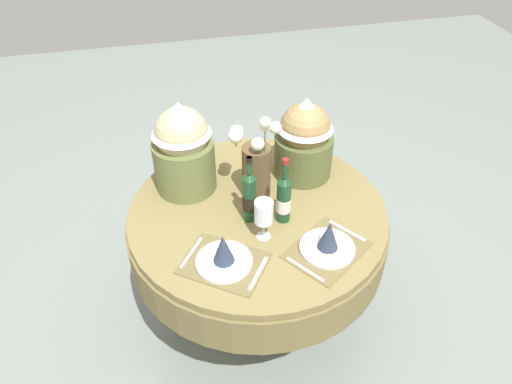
{
  "coord_description": "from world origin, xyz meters",
  "views": [
    {
      "loc": [
        -0.4,
        -1.69,
        2.27
      ],
      "look_at": [
        0.0,
        0.03,
        0.82
      ],
      "focal_mm": 34.01,
      "sensor_mm": 36.0,
      "label": 1
    }
  ],
  "objects_px": {
    "place_setting_left": "(224,256)",
    "place_setting_right": "(328,242)",
    "flower_vase": "(256,164)",
    "gift_tub_back_left": "(183,144)",
    "wine_bottle_left": "(250,196)",
    "wine_glass_left": "(264,213)",
    "gift_tub_back_right": "(305,135)",
    "wine_bottle_right": "(284,198)",
    "dining_table": "(257,231)"
  },
  "relations": [
    {
      "from": "place_setting_right",
      "to": "wine_bottle_right",
      "type": "distance_m",
      "value": 0.28
    },
    {
      "from": "flower_vase",
      "to": "gift_tub_back_left",
      "type": "xyz_separation_m",
      "value": [
        -0.32,
        0.13,
        0.07
      ]
    },
    {
      "from": "place_setting_left",
      "to": "place_setting_right",
      "type": "height_order",
      "value": "same"
    },
    {
      "from": "wine_bottle_left",
      "to": "wine_glass_left",
      "type": "height_order",
      "value": "wine_bottle_left"
    },
    {
      "from": "wine_bottle_right",
      "to": "wine_glass_left",
      "type": "distance_m",
      "value": 0.15
    },
    {
      "from": "place_setting_left",
      "to": "wine_bottle_left",
      "type": "height_order",
      "value": "wine_bottle_left"
    },
    {
      "from": "gift_tub_back_left",
      "to": "flower_vase",
      "type": "bearing_deg",
      "value": -22.65
    },
    {
      "from": "place_setting_left",
      "to": "wine_glass_left",
      "type": "bearing_deg",
      "value": 30.74
    },
    {
      "from": "flower_vase",
      "to": "wine_bottle_right",
      "type": "relative_size",
      "value": 1.34
    },
    {
      "from": "wine_bottle_right",
      "to": "wine_glass_left",
      "type": "relative_size",
      "value": 1.69
    },
    {
      "from": "wine_bottle_right",
      "to": "dining_table",
      "type": "bearing_deg",
      "value": 136.39
    },
    {
      "from": "dining_table",
      "to": "wine_glass_left",
      "type": "distance_m",
      "value": 0.34
    },
    {
      "from": "gift_tub_back_left",
      "to": "wine_bottle_left",
      "type": "bearing_deg",
      "value": -50.39
    },
    {
      "from": "place_setting_left",
      "to": "gift_tub_back_left",
      "type": "xyz_separation_m",
      "value": [
        -0.09,
        0.56,
        0.2
      ]
    },
    {
      "from": "dining_table",
      "to": "wine_bottle_left",
      "type": "relative_size",
      "value": 3.63
    },
    {
      "from": "place_setting_left",
      "to": "place_setting_right",
      "type": "xyz_separation_m",
      "value": [
        0.45,
        -0.02,
        0.0
      ]
    },
    {
      "from": "dining_table",
      "to": "place_setting_left",
      "type": "bearing_deg",
      "value": -125.3
    },
    {
      "from": "dining_table",
      "to": "flower_vase",
      "type": "relative_size",
      "value": 2.76
    },
    {
      "from": "wine_glass_left",
      "to": "gift_tub_back_left",
      "type": "relative_size",
      "value": 0.42
    },
    {
      "from": "flower_vase",
      "to": "gift_tub_back_left",
      "type": "bearing_deg",
      "value": 157.35
    },
    {
      "from": "wine_bottle_left",
      "to": "wine_bottle_right",
      "type": "xyz_separation_m",
      "value": [
        0.15,
        -0.04,
        -0.01
      ]
    },
    {
      "from": "gift_tub_back_left",
      "to": "wine_bottle_right",
      "type": "bearing_deg",
      "value": -40.77
    },
    {
      "from": "place_setting_right",
      "to": "wine_glass_left",
      "type": "relative_size",
      "value": 2.13
    },
    {
      "from": "place_setting_right",
      "to": "wine_bottle_left",
      "type": "distance_m",
      "value": 0.4
    },
    {
      "from": "wine_bottle_left",
      "to": "gift_tub_back_left",
      "type": "xyz_separation_m",
      "value": [
        -0.25,
        0.31,
        0.12
      ]
    },
    {
      "from": "place_setting_left",
      "to": "wine_bottle_left",
      "type": "distance_m",
      "value": 0.31
    },
    {
      "from": "wine_glass_left",
      "to": "wine_bottle_right",
      "type": "bearing_deg",
      "value": 38.83
    },
    {
      "from": "dining_table",
      "to": "gift_tub_back_right",
      "type": "height_order",
      "value": "gift_tub_back_right"
    },
    {
      "from": "place_setting_right",
      "to": "gift_tub_back_right",
      "type": "xyz_separation_m",
      "value": [
        0.06,
        0.56,
        0.18
      ]
    },
    {
      "from": "place_setting_left",
      "to": "wine_bottle_right",
      "type": "distance_m",
      "value": 0.39
    },
    {
      "from": "gift_tub_back_right",
      "to": "wine_bottle_right",
      "type": "bearing_deg",
      "value": -120.94
    },
    {
      "from": "wine_bottle_right",
      "to": "gift_tub_back_left",
      "type": "distance_m",
      "value": 0.55
    },
    {
      "from": "wine_bottle_right",
      "to": "wine_glass_left",
      "type": "height_order",
      "value": "wine_bottle_right"
    },
    {
      "from": "gift_tub_back_right",
      "to": "gift_tub_back_left",
      "type": "bearing_deg",
      "value": 177.65
    },
    {
      "from": "wine_bottle_right",
      "to": "place_setting_right",
      "type": "bearing_deg",
      "value": -60.85
    },
    {
      "from": "place_setting_right",
      "to": "wine_bottle_right",
      "type": "height_order",
      "value": "wine_bottle_right"
    },
    {
      "from": "flower_vase",
      "to": "gift_tub_back_right",
      "type": "bearing_deg",
      "value": 21.86
    },
    {
      "from": "place_setting_left",
      "to": "wine_bottle_right",
      "type": "relative_size",
      "value": 1.26
    },
    {
      "from": "wine_bottle_left",
      "to": "dining_table",
      "type": "bearing_deg",
      "value": 47.38
    },
    {
      "from": "wine_bottle_left",
      "to": "wine_bottle_right",
      "type": "relative_size",
      "value": 1.02
    },
    {
      "from": "wine_bottle_right",
      "to": "gift_tub_back_right",
      "type": "distance_m",
      "value": 0.39
    },
    {
      "from": "wine_bottle_right",
      "to": "wine_glass_left",
      "type": "xyz_separation_m",
      "value": [
        -0.12,
        -0.09,
        0.02
      ]
    },
    {
      "from": "place_setting_left",
      "to": "place_setting_right",
      "type": "bearing_deg",
      "value": -3.18
    },
    {
      "from": "flower_vase",
      "to": "dining_table",
      "type": "bearing_deg",
      "value": -98.76
    },
    {
      "from": "gift_tub_back_right",
      "to": "wine_bottle_left",
      "type": "bearing_deg",
      "value": -140.43
    },
    {
      "from": "wine_bottle_left",
      "to": "place_setting_right",
      "type": "bearing_deg",
      "value": -44.62
    },
    {
      "from": "wine_bottle_left",
      "to": "wine_bottle_right",
      "type": "height_order",
      "value": "wine_bottle_left"
    },
    {
      "from": "place_setting_left",
      "to": "gift_tub_back_left",
      "type": "height_order",
      "value": "gift_tub_back_left"
    },
    {
      "from": "wine_bottle_right",
      "to": "gift_tub_back_right",
      "type": "xyz_separation_m",
      "value": [
        0.19,
        0.32,
        0.1
      ]
    },
    {
      "from": "wine_glass_left",
      "to": "gift_tub_back_left",
      "type": "distance_m",
      "value": 0.54
    }
  ]
}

